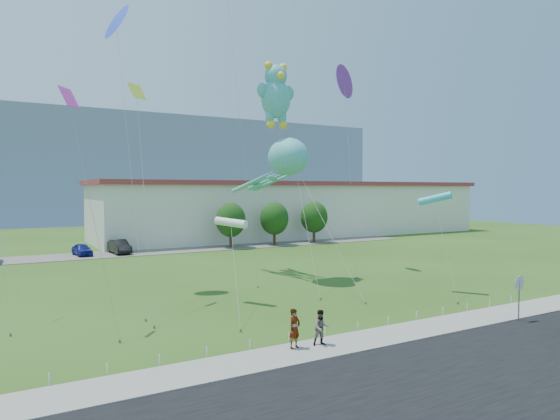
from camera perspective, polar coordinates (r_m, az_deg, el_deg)
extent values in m
plane|color=#2C4A14|center=(26.21, 5.31, -13.24)|extent=(160.00, 160.00, 0.00)
cube|color=black|center=(20.52, 18.97, -17.78)|extent=(80.00, 8.00, 0.06)
cube|color=gray|center=(24.10, 9.21, -14.55)|extent=(80.00, 2.50, 0.10)
cube|color=#59544C|center=(57.92, -15.15, -4.67)|extent=(70.00, 6.00, 0.06)
cube|color=slate|center=(141.47, -24.04, 4.38)|extent=(160.00, 50.00, 25.00)
cube|color=beige|center=(76.37, 2.23, -0.06)|extent=(60.00, 14.00, 7.60)
cube|color=maroon|center=(76.30, 2.23, 3.02)|extent=(61.00, 15.00, 0.60)
cylinder|color=slate|center=(29.74, 25.63, -9.41)|extent=(0.07, 0.07, 2.20)
cylinder|color=red|center=(29.56, 25.66, -7.51)|extent=(0.76, 0.04, 0.76)
cylinder|color=white|center=(29.55, 25.69, -7.51)|extent=(0.80, 0.02, 0.80)
cylinder|color=white|center=(20.54, -24.90, -17.20)|extent=(0.05, 0.05, 0.50)
cylinder|color=white|center=(20.79, -19.15, -16.87)|extent=(0.05, 0.05, 0.50)
cylinder|color=white|center=(21.22, -13.61, -16.39)|extent=(0.05, 0.05, 0.50)
cylinder|color=white|center=(21.83, -8.37, -15.81)|extent=(0.05, 0.05, 0.50)
cylinder|color=white|center=(22.61, -3.48, -15.15)|extent=(0.05, 0.05, 0.50)
cylinder|color=white|center=(23.52, 1.03, -14.44)|extent=(0.05, 0.05, 0.50)
cylinder|color=white|center=(24.57, 5.15, -13.71)|extent=(0.05, 0.05, 0.50)
cylinder|color=white|center=(25.73, 8.90, -12.99)|extent=(0.05, 0.05, 0.50)
cylinder|color=white|center=(26.99, 12.28, -12.28)|extent=(0.05, 0.05, 0.50)
cylinder|color=white|center=(28.33, 15.35, -11.61)|extent=(0.05, 0.05, 0.50)
cylinder|color=white|center=(29.75, 18.11, -10.96)|extent=(0.05, 0.05, 0.50)
cylinder|color=white|center=(31.23, 20.61, -10.36)|extent=(0.05, 0.05, 0.50)
cylinder|color=white|center=(32.77, 22.87, -9.80)|extent=(0.05, 0.05, 0.50)
cylinder|color=white|center=(34.35, 24.91, -9.27)|extent=(0.05, 0.05, 0.50)
cylinder|color=#3F2B19|center=(60.18, -5.65, -3.31)|extent=(0.36, 0.36, 2.20)
ellipsoid|color=#14380F|center=(60.00, -5.66, -1.12)|extent=(3.60, 3.60, 4.14)
cylinder|color=#3F2B19|center=(62.87, -0.65, -3.05)|extent=(0.36, 0.36, 2.20)
ellipsoid|color=#14380F|center=(62.70, -0.65, -0.96)|extent=(3.60, 3.60, 4.14)
cylinder|color=#3F2B19|center=(66.00, 3.90, -2.80)|extent=(0.36, 0.36, 2.20)
ellipsoid|color=#14380F|center=(65.83, 3.91, -0.81)|extent=(3.60, 3.60, 4.14)
imported|color=gray|center=(22.41, 1.67, -13.38)|extent=(0.73, 0.58, 1.74)
imported|color=gray|center=(22.93, 4.74, -13.23)|extent=(0.89, 0.77, 1.58)
imported|color=navy|center=(56.87, -21.68, -4.21)|extent=(1.90, 3.84, 1.26)
imported|color=black|center=(57.26, -17.90, -4.00)|extent=(1.89, 4.63, 1.49)
ellipsoid|color=teal|center=(38.13, 0.94, 6.12)|extent=(2.85, 3.70, 2.85)
sphere|color=white|center=(36.93, 1.16, 6.72)|extent=(0.45, 0.45, 0.45)
sphere|color=white|center=(37.47, 2.50, 6.65)|extent=(0.45, 0.45, 0.45)
cylinder|color=slate|center=(32.29, 4.65, -10.10)|extent=(0.10, 0.10, 0.16)
cylinder|color=gray|center=(34.45, 3.08, -1.96)|extent=(1.64, 5.74, 8.60)
ellipsoid|color=teal|center=(40.47, -0.48, 12.58)|extent=(2.44, 2.08, 3.05)
sphere|color=teal|center=(40.82, -0.48, 15.04)|extent=(1.78, 1.78, 1.78)
sphere|color=yellow|center=(40.68, -1.32, 16.17)|extent=(0.66, 0.66, 0.66)
sphere|color=yellow|center=(41.31, 0.35, 15.96)|extent=(0.66, 0.66, 0.66)
sphere|color=yellow|center=(40.16, 0.07, 15.12)|extent=(0.66, 0.66, 0.66)
ellipsoid|color=teal|center=(40.00, -2.04, 13.52)|extent=(0.85, 0.60, 1.18)
ellipsoid|color=teal|center=(41.17, 1.04, 13.20)|extent=(0.85, 0.60, 1.18)
ellipsoid|color=teal|center=(39.97, -1.19, 10.66)|extent=(0.75, 0.66, 1.22)
ellipsoid|color=teal|center=(40.52, 0.23, 10.55)|extent=(0.75, 0.66, 1.22)
sphere|color=yellow|center=(39.72, -1.06, 9.76)|extent=(0.66, 0.66, 0.66)
sphere|color=yellow|center=(40.27, 0.37, 9.65)|extent=(0.66, 0.66, 0.66)
cylinder|color=slate|center=(31.56, 9.76, -10.42)|extent=(0.10, 0.10, 0.16)
cylinder|color=gray|center=(35.18, 4.02, 0.76)|extent=(0.14, 11.04, 11.82)
cone|color=blue|center=(38.71, -18.20, 19.82)|extent=(1.80, 1.33, 1.33)
cylinder|color=slate|center=(28.17, -15.10, -12.04)|extent=(0.10, 0.10, 0.16)
cylinder|color=gray|center=(32.17, -16.87, 6.36)|extent=(0.76, 9.72, 18.38)
cylinder|color=#30BADA|center=(35.68, 17.30, 1.27)|extent=(0.50, 2.25, 0.87)
cylinder|color=slate|center=(32.98, 19.66, -9.97)|extent=(0.10, 0.10, 0.16)
cylinder|color=gray|center=(34.17, 18.43, -4.23)|extent=(1.62, 3.43, 6.08)
cylinder|color=slate|center=(36.07, -2.56, -8.77)|extent=(0.10, 0.10, 0.16)
cylinder|color=gray|center=(37.92, -4.50, 9.52)|extent=(0.21, 5.10, 23.23)
cylinder|color=white|center=(30.94, -5.62, -1.44)|extent=(0.50, 2.25, 0.87)
cylinder|color=slate|center=(25.39, -4.53, -13.57)|extent=(0.10, 0.10, 0.16)
cylinder|color=gray|center=(28.02, -5.14, -7.03)|extent=(2.27, 6.10, 4.66)
cylinder|color=slate|center=(27.83, -28.43, -12.43)|extent=(0.10, 0.10, 0.16)
cube|color=#F336BF|center=(27.45, -22.97, 11.77)|extent=(1.29, 1.29, 0.86)
cylinder|color=slate|center=(24.79, -17.85, -14.08)|extent=(0.10, 0.10, 0.16)
cylinder|color=gray|center=(25.44, -20.55, -0.62)|extent=(1.57, 3.61, 11.27)
cube|color=#C7DC33|center=(33.18, -16.05, 12.93)|extent=(1.29, 1.29, 0.86)
cylinder|color=slate|center=(26.72, -14.18, -12.83)|extent=(0.10, 0.10, 0.16)
cylinder|color=gray|center=(29.20, -15.22, 1.35)|extent=(0.98, 6.82, 12.83)
cone|color=purple|center=(46.25, 7.39, 14.37)|extent=(1.80, 1.33, 1.33)
cylinder|color=slate|center=(40.04, 8.75, -7.68)|extent=(0.10, 0.10, 0.16)
cylinder|color=gray|center=(42.35, 8.03, 4.07)|extent=(2.74, 5.29, 16.33)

